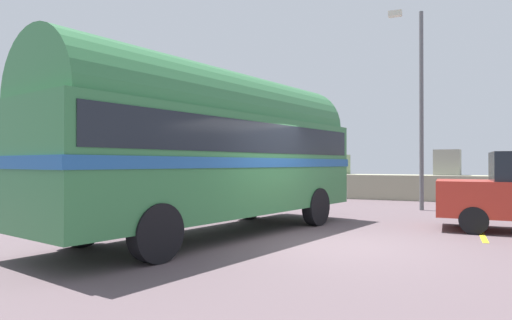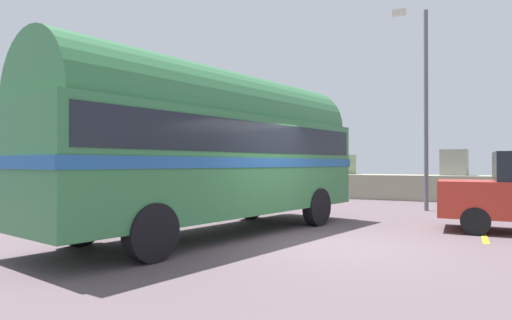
% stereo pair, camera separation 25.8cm
% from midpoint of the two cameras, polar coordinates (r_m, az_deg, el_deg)
% --- Properties ---
extents(ground, '(32.00, 26.00, 0.02)m').
position_cam_midpoint_polar(ground, '(8.81, 10.42, -10.91)').
color(ground, '#5C4B51').
extents(breakwater, '(31.36, 2.14, 2.40)m').
position_cam_midpoint_polar(breakwater, '(20.33, 19.24, -3.11)').
color(breakwater, gray).
rests_on(breakwater, ground).
extents(vintage_coach, '(4.29, 8.90, 3.70)m').
position_cam_midpoint_polar(vintage_coach, '(9.71, -4.70, 2.14)').
color(vintage_coach, black).
rests_on(vintage_coach, ground).
extents(lamp_post, '(1.09, 0.63, 6.80)m').
position_cam_midpoint_polar(lamp_post, '(15.79, 21.58, 7.59)').
color(lamp_post, '#5B5B60').
rests_on(lamp_post, ground).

